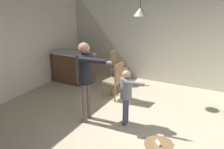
{
  "coord_description": "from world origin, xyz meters",
  "views": [
    {
      "loc": [
        1.88,
        -3.85,
        2.68
      ],
      "look_at": [
        -0.37,
        0.5,
        1.0
      ],
      "focal_mm": 38.33,
      "sensor_mm": 36.0,
      "label": 1
    }
  ],
  "objects": [
    {
      "name": "wall_left",
      "position": [
        -3.2,
        0.0,
        1.35
      ],
      "size": [
        0.1,
        6.4,
        2.7
      ],
      "primitive_type": "cube",
      "color": "silver",
      "rests_on": "ground"
    },
    {
      "name": "dining_chair_by_counter",
      "position": [
        -1.25,
        2.5,
        0.55
      ],
      "size": [
        0.43,
        0.43,
        1.0
      ],
      "rotation": [
        0.0,
        0.0,
        4.69
      ],
      "color": "olive",
      "rests_on": "ground"
    },
    {
      "name": "person_adult",
      "position": [
        -0.78,
        0.08,
        1.08
      ],
      "size": [
        0.87,
        0.5,
        1.74
      ],
      "rotation": [
        0.0,
        0.0,
        -1.49
      ],
      "color": "#60564C",
      "rests_on": "ground"
    },
    {
      "name": "dining_chair_near_wall",
      "position": [
        -0.72,
        1.38,
        0.55
      ],
      "size": [
        0.47,
        0.47,
        1.0
      ],
      "rotation": [
        0.0,
        0.0,
        1.44
      ],
      "color": "olive",
      "rests_on": "ground"
    },
    {
      "name": "ground",
      "position": [
        0.0,
        0.0,
        0.0
      ],
      "size": [
        7.68,
        7.68,
        0.0
      ],
      "primitive_type": "plane",
      "color": "beige"
    },
    {
      "name": "ceiling_light_pendant",
      "position": [
        -0.24,
        1.72,
        2.25
      ],
      "size": [
        0.32,
        0.32,
        0.55
      ],
      "color": "silver"
    },
    {
      "name": "person_child",
      "position": [
        0.06,
        0.33,
        0.75
      ],
      "size": [
        0.64,
        0.35,
        1.21
      ],
      "rotation": [
        0.0,
        0.0,
        -1.47
      ],
      "color": "#384260",
      "rests_on": "ground"
    },
    {
      "name": "spare_remote_on_table",
      "position": [
        1.09,
        -0.8,
        0.54
      ],
      "size": [
        0.11,
        0.12,
        0.04
      ],
      "primitive_type": "cube",
      "rotation": [
        0.0,
        0.0,
        0.68
      ],
      "color": "white",
      "rests_on": "side_table_by_couch"
    },
    {
      "name": "kitchen_counter",
      "position": [
        -2.45,
        1.92,
        0.48
      ],
      "size": [
        1.26,
        0.66,
        0.95
      ],
      "color": "brown",
      "rests_on": "ground"
    },
    {
      "name": "wall_back",
      "position": [
        0.0,
        3.2,
        1.35
      ],
      "size": [
        6.4,
        0.1,
        2.7
      ],
      "primitive_type": "cube",
      "color": "silver",
      "rests_on": "ground"
    }
  ]
}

